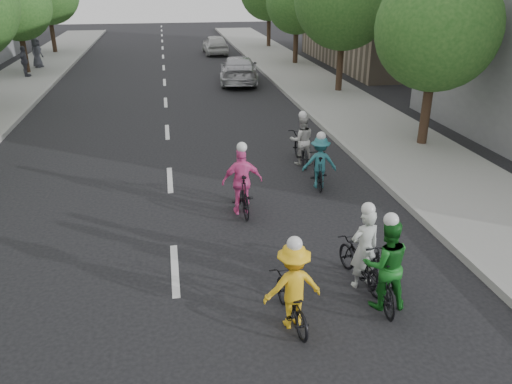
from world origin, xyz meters
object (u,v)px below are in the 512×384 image
object	(u,v)px
cyclist_4	(384,270)
follow_car_lead	(239,70)
cyclist_3	(362,258)
spectator_2	(37,53)
spectator_1	(24,61)
cyclist_0	(319,166)
cyclist_1	(301,145)
cyclist_2	(242,187)
follow_car_trail	(215,44)
cyclist_5	(292,292)

from	to	relation	value
cyclist_4	follow_car_lead	bearing A→B (deg)	-84.55
cyclist_3	spectator_2	world-z (taller)	spectator_2
spectator_1	spectator_2	distance (m)	3.28
cyclist_0	spectator_2	size ratio (longest dim) A/B	0.91
cyclist_1	cyclist_4	distance (m)	7.56
cyclist_3	cyclist_1	bearing A→B (deg)	-105.43
cyclist_1	follow_car_lead	xyz separation A→B (m)	(-0.03, 13.38, 0.12)
cyclist_3	spectator_2	size ratio (longest dim) A/B	0.98
cyclist_0	cyclist_3	distance (m)	4.93
cyclist_2	spectator_1	size ratio (longest dim) A/B	1.08
cyclist_2	follow_car_lead	size ratio (longest dim) A/B	0.37
spectator_1	spectator_2	world-z (taller)	spectator_2
follow_car_lead	spectator_1	xyz separation A→B (m)	(-12.04, 3.32, 0.28)
cyclist_0	spectator_1	xyz separation A→B (m)	(-12.06, 18.66, 0.39)
cyclist_1	follow_car_lead	world-z (taller)	cyclist_1
cyclist_4	follow_car_trail	distance (m)	32.52
cyclist_5	follow_car_lead	bearing A→B (deg)	-101.12
cyclist_3	cyclist_2	bearing A→B (deg)	-73.94
cyclist_5	follow_car_lead	size ratio (longest dim) A/B	0.34
cyclist_2	cyclist_3	distance (m)	4.01
cyclist_3	follow_car_lead	distance (m)	20.24
spectator_1	cyclist_3	bearing A→B (deg)	-150.53
follow_car_lead	spectator_2	xyz separation A→B (m)	(-12.05, 6.60, 0.32)
spectator_2	cyclist_3	bearing A→B (deg)	-134.76
cyclist_2	cyclist_5	bearing A→B (deg)	90.03
spectator_1	follow_car_lead	bearing A→B (deg)	-101.86
cyclist_2	cyclist_3	world-z (taller)	cyclist_2
cyclist_1	cyclist_2	world-z (taller)	cyclist_2
follow_car_trail	spectator_2	size ratio (longest dim) A/B	2.36
cyclist_4	cyclist_5	world-z (taller)	cyclist_4
cyclist_5	follow_car_lead	distance (m)	21.29
follow_car_lead	cyclist_1	bearing A→B (deg)	97.92
cyclist_0	cyclist_5	xyz separation A→B (m)	(-2.23, -5.83, 0.00)
cyclist_1	cyclist_4	size ratio (longest dim) A/B	1.00
follow_car_lead	cyclist_0	bearing A→B (deg)	97.91
follow_car_lead	follow_car_trail	distance (m)	11.59
cyclist_1	cyclist_3	world-z (taller)	cyclist_3
cyclist_1	cyclist_4	xyz separation A→B (m)	(-0.49, -7.55, 0.10)
cyclist_4	follow_car_lead	distance (m)	20.93
cyclist_2	cyclist_4	xyz separation A→B (m)	(1.91, -4.29, 0.02)
cyclist_1	cyclist_5	xyz separation A→B (m)	(-2.23, -7.80, 0.02)
spectator_2	follow_car_lead	bearing A→B (deg)	-96.59
cyclist_3	cyclist_5	bearing A→B (deg)	20.02
cyclist_3	spectator_1	bearing A→B (deg)	-74.35
cyclist_1	spectator_2	world-z (taller)	spectator_2
follow_car_lead	cyclist_4	bearing A→B (deg)	96.55
cyclist_0	cyclist_4	xyz separation A→B (m)	(-0.49, -5.58, 0.08)
cyclist_1	cyclist_3	xyz separation A→B (m)	(-0.62, -6.85, -0.04)
cyclist_5	cyclist_0	bearing A→B (deg)	-116.13
cyclist_0	cyclist_4	distance (m)	5.60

